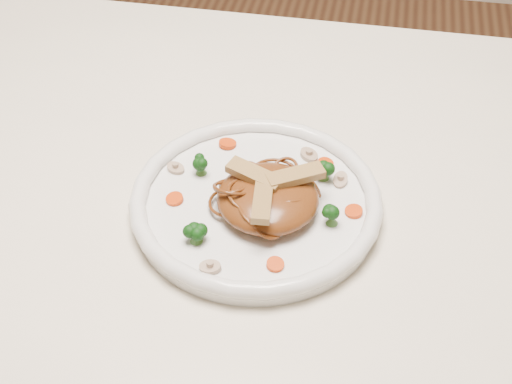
# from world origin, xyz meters

# --- Properties ---
(table) EXTENTS (1.20, 0.80, 0.75)m
(table) POSITION_xyz_m (0.00, 0.00, 0.65)
(table) COLOR beige
(table) RESTS_ON ground
(plate) EXTENTS (0.36, 0.36, 0.02)m
(plate) POSITION_xyz_m (0.05, -0.06, 0.76)
(plate) COLOR white
(plate) RESTS_ON table
(noodle_mound) EXTENTS (0.15, 0.15, 0.04)m
(noodle_mound) POSITION_xyz_m (0.07, -0.07, 0.78)
(noodle_mound) COLOR brown
(noodle_mound) RESTS_ON plate
(chicken_a) EXTENTS (0.07, 0.05, 0.01)m
(chicken_a) POSITION_xyz_m (0.10, -0.05, 0.81)
(chicken_a) COLOR tan
(chicken_a) RESTS_ON noodle_mound
(chicken_b) EXTENTS (0.07, 0.04, 0.01)m
(chicken_b) POSITION_xyz_m (0.05, -0.06, 0.81)
(chicken_b) COLOR tan
(chicken_b) RESTS_ON noodle_mound
(chicken_c) EXTENTS (0.03, 0.06, 0.01)m
(chicken_c) POSITION_xyz_m (0.07, -0.10, 0.81)
(chicken_c) COLOR tan
(chicken_c) RESTS_ON noodle_mound
(broccoli_0) EXTENTS (0.03, 0.03, 0.03)m
(broccoli_0) POSITION_xyz_m (0.13, -0.00, 0.78)
(broccoli_0) COLOR #0D3B0C
(broccoli_0) RESTS_ON plate
(broccoli_1) EXTENTS (0.03, 0.03, 0.03)m
(broccoli_1) POSITION_xyz_m (-0.02, -0.02, 0.78)
(broccoli_1) COLOR #0D3B0C
(broccoli_1) RESTS_ON plate
(broccoli_2) EXTENTS (0.02, 0.02, 0.03)m
(broccoli_2) POSITION_xyz_m (0.00, -0.13, 0.78)
(broccoli_2) COLOR #0D3B0C
(broccoli_2) RESTS_ON plate
(broccoli_3) EXTENTS (0.03, 0.03, 0.03)m
(broccoli_3) POSITION_xyz_m (0.15, -0.08, 0.78)
(broccoli_3) COLOR #0D3B0C
(broccoli_3) RESTS_ON plate
(carrot_0) EXTENTS (0.03, 0.03, 0.00)m
(carrot_0) POSITION_xyz_m (0.13, 0.02, 0.77)
(carrot_0) COLOR #E33F08
(carrot_0) RESTS_ON plate
(carrot_1) EXTENTS (0.02, 0.02, 0.00)m
(carrot_1) POSITION_xyz_m (-0.04, -0.08, 0.77)
(carrot_1) COLOR #E33F08
(carrot_1) RESTS_ON plate
(carrot_2) EXTENTS (0.02, 0.02, 0.00)m
(carrot_2) POSITION_xyz_m (0.17, -0.06, 0.77)
(carrot_2) COLOR #E33F08
(carrot_2) RESTS_ON plate
(carrot_3) EXTENTS (0.03, 0.03, 0.00)m
(carrot_3) POSITION_xyz_m (-0.00, 0.04, 0.77)
(carrot_3) COLOR #E33F08
(carrot_3) RESTS_ON plate
(carrot_4) EXTENTS (0.02, 0.02, 0.00)m
(carrot_4) POSITION_xyz_m (0.09, -0.15, 0.77)
(carrot_4) COLOR #E33F08
(carrot_4) RESTS_ON plate
(mushroom_0) EXTENTS (0.03, 0.03, 0.01)m
(mushroom_0) POSITION_xyz_m (0.03, -0.17, 0.77)
(mushroom_0) COLOR beige
(mushroom_0) RESTS_ON plate
(mushroom_1) EXTENTS (0.03, 0.03, 0.01)m
(mushroom_1) POSITION_xyz_m (0.15, -0.01, 0.77)
(mushroom_1) COLOR beige
(mushroom_1) RESTS_ON plate
(mushroom_2) EXTENTS (0.03, 0.03, 0.01)m
(mushroom_2) POSITION_xyz_m (-0.05, -0.02, 0.77)
(mushroom_2) COLOR beige
(mushroom_2) RESTS_ON plate
(mushroom_3) EXTENTS (0.04, 0.04, 0.01)m
(mushroom_3) POSITION_xyz_m (0.10, 0.03, 0.77)
(mushroom_3) COLOR beige
(mushroom_3) RESTS_ON plate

